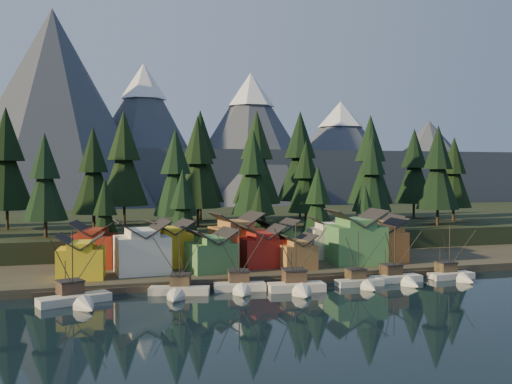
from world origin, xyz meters
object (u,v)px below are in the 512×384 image
object	(u,v)px
house_front_1	(142,245)
boat_2	(240,277)
boat_3	(298,276)
house_back_1	(169,242)
boat_6	(455,268)
house_front_0	(81,255)
boat_5	(400,271)
boat_1	(178,283)
boat_4	(362,275)
house_back_0	(94,243)
boat_0	(77,290)

from	to	relation	value
house_front_1	boat_2	bearing A→B (deg)	-47.27
boat_3	house_back_1	xyz separation A→B (m)	(-18.01, 23.35, 3.58)
boat_6	house_front_0	bearing A→B (deg)	167.21
boat_5	boat_2	bearing A→B (deg)	175.31
boat_1	boat_3	size ratio (longest dim) A/B	0.88
boat_3	boat_5	xyz separation A→B (m)	(20.33, 2.22, -0.52)
boat_6	house_front_1	xyz separation A→B (m)	(-55.67, 14.94, 4.40)
boat_4	boat_5	size ratio (longest dim) A/B	0.94
house_back_0	house_back_1	size ratio (longest dim) A/B	1.04
boat_6	house_front_1	size ratio (longest dim) A/B	1.10
house_front_0	boat_6	bearing A→B (deg)	-5.06
boat_5	boat_6	size ratio (longest dim) A/B	1.01
house_front_1	house_back_0	world-z (taller)	house_front_1
boat_4	house_front_1	world-z (taller)	house_front_1
boat_3	boat_4	distance (m)	12.30
boat_1	boat_6	bearing A→B (deg)	15.45
boat_2	boat_4	distance (m)	21.39
boat_1	house_back_0	distance (m)	26.67
boat_1	boat_4	bearing A→B (deg)	12.91
boat_5	house_back_0	xyz separation A→B (m)	(-52.52, 23.92, 4.05)
boat_3	house_front_0	size ratio (longest dim) A/B	1.53
boat_1	boat_4	size ratio (longest dim) A/B	1.08
house_back_1	boat_3	bearing A→B (deg)	-60.99
boat_3	house_back_0	distance (m)	41.62
house_back_0	house_back_1	xyz separation A→B (m)	(14.18, -2.79, 0.04)
boat_5	house_back_0	bearing A→B (deg)	152.99
boat_0	boat_4	size ratio (longest dim) A/B	1.16
boat_6	house_front_1	world-z (taller)	house_front_1
boat_2	boat_3	size ratio (longest dim) A/B	0.92
boat_4	boat_6	distance (m)	19.58
boat_3	boat_2	bearing A→B (deg)	166.38
boat_3	boat_4	world-z (taller)	boat_3
boat_3	house_front_1	bearing A→B (deg)	150.95
boat_0	boat_1	bearing A→B (deg)	-11.81
boat_2	boat_4	xyz separation A→B (m)	(21.27, -2.21, -0.35)
boat_1	boat_5	distance (m)	39.77
house_front_1	boat_6	bearing A→B (deg)	-19.38
house_front_1	boat_1	bearing A→B (deg)	-76.80
boat_2	boat_1	bearing A→B (deg)	-170.19
boat_5	boat_0	bearing A→B (deg)	178.76
house_front_0	house_front_1	bearing A→B (deg)	18.21
boat_1	boat_4	distance (m)	31.73
boat_5	house_front_1	size ratio (longest dim) A/B	1.12
boat_0	house_back_0	size ratio (longest dim) A/B	1.28
boat_3	house_back_1	world-z (taller)	boat_3
boat_4	boat_3	bearing A→B (deg)	-173.81
house_front_0	boat_1	bearing A→B (deg)	-32.27
boat_1	boat_3	bearing A→B (deg)	7.45
boat_2	boat_3	xyz separation A→B (m)	(9.03, -3.33, 0.21)
house_back_0	boat_4	bearing A→B (deg)	-17.51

